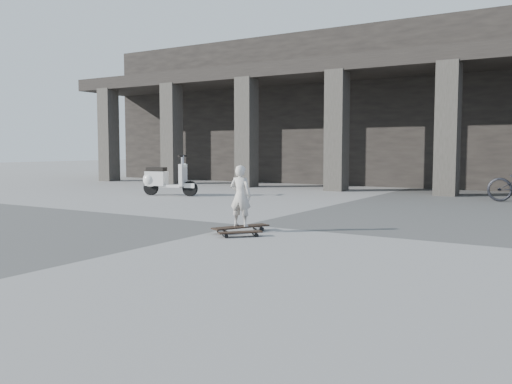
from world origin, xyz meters
The scene contains 6 objects.
ground centered at (0.00, 0.00, 0.00)m, with size 90.00×90.00×0.00m, color #464643.
colonnade centered at (0.00, 13.77, 3.03)m, with size 28.00×8.82×6.00m.
longboard centered at (0.42, -0.76, 0.08)m, with size 0.65×1.03×0.10m.
skateboard_spare centered at (0.69, -1.17, 0.06)m, with size 0.61×0.63×0.08m.
child centered at (0.42, -0.76, 0.62)m, with size 0.38×0.25×1.03m, color beige.
scooter centered at (-5.58, 4.03, 0.49)m, with size 1.73×0.78×1.23m.
Camera 1 is at (5.40, -8.38, 1.42)m, focal length 38.00 mm.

